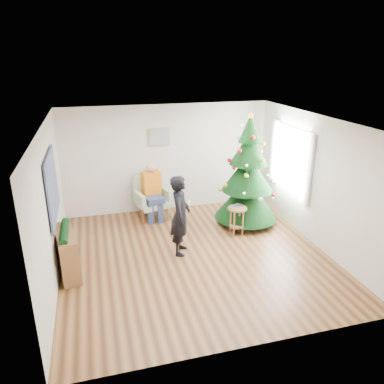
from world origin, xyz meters
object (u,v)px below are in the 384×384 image
object	(u,v)px
christmas_tree	(248,175)
standing_man	(180,215)
armchair	(152,202)
console	(67,253)
stool	(237,220)

from	to	relation	value
christmas_tree	standing_man	size ratio (longest dim) A/B	1.63
armchair	standing_man	size ratio (longest dim) A/B	0.64
standing_man	console	bearing A→B (deg)	114.92
stool	standing_man	world-z (taller)	standing_man
stool	armchair	xyz separation A→B (m)	(-1.61, 1.37, 0.06)
armchair	console	bearing A→B (deg)	-145.93
console	armchair	bearing A→B (deg)	38.89
armchair	standing_man	world-z (taller)	standing_man
armchair	console	xyz separation A→B (m)	(-1.84, -2.05, 0.03)
armchair	console	distance (m)	2.76
standing_man	console	world-z (taller)	standing_man
stool	console	size ratio (longest dim) A/B	0.61
christmas_tree	stool	xyz separation A→B (m)	(-0.42, -0.51, -0.85)
stool	standing_man	distance (m)	1.51
christmas_tree	armchair	distance (m)	2.35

